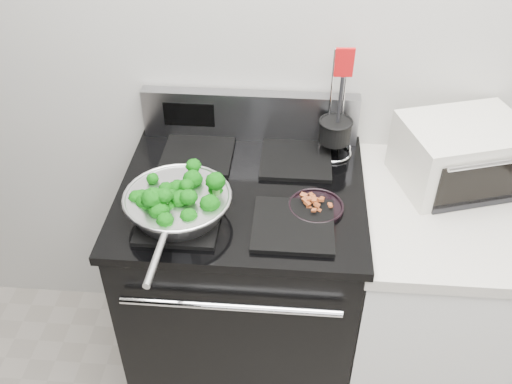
# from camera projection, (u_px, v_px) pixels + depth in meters

# --- Properties ---
(back_wall) EXTENTS (4.00, 0.02, 2.70)m
(back_wall) POSITION_uv_depth(u_px,v_px,m) (343.00, 30.00, 1.83)
(back_wall) COLOR #B4B1AB
(back_wall) RESTS_ON ground
(gas_range) EXTENTS (0.79, 0.69, 1.13)m
(gas_range) POSITION_uv_depth(u_px,v_px,m) (244.00, 286.00, 2.12)
(gas_range) COLOR black
(gas_range) RESTS_ON floor
(counter) EXTENTS (0.62, 0.68, 0.92)m
(counter) POSITION_uv_depth(u_px,v_px,m) (429.00, 302.00, 2.09)
(counter) COLOR white
(counter) RESTS_ON floor
(skillet) EXTENTS (0.32, 0.51, 0.07)m
(skillet) POSITION_uv_depth(u_px,v_px,m) (178.00, 204.00, 1.69)
(skillet) COLOR silver
(skillet) RESTS_ON gas_range
(broccoli_pile) EXTENTS (0.25, 0.25, 0.09)m
(broccoli_pile) POSITION_uv_depth(u_px,v_px,m) (177.00, 198.00, 1.68)
(broccoli_pile) COLOR #043306
(broccoli_pile) RESTS_ON skillet
(bacon_plate) EXTENTS (0.17, 0.17, 0.04)m
(bacon_plate) POSITION_uv_depth(u_px,v_px,m) (316.00, 204.00, 1.74)
(bacon_plate) COLOR black
(bacon_plate) RESTS_ON gas_range
(utensil_holder) EXTENTS (0.13, 0.13, 0.40)m
(utensil_holder) POSITION_uv_depth(u_px,v_px,m) (335.00, 137.00, 1.94)
(utensil_holder) COLOR silver
(utensil_holder) RESTS_ON gas_range
(toaster_oven) EXTENTS (0.44, 0.39, 0.22)m
(toaster_oven) POSITION_uv_depth(u_px,v_px,m) (460.00, 154.00, 1.85)
(toaster_oven) COLOR beige
(toaster_oven) RESTS_ON counter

